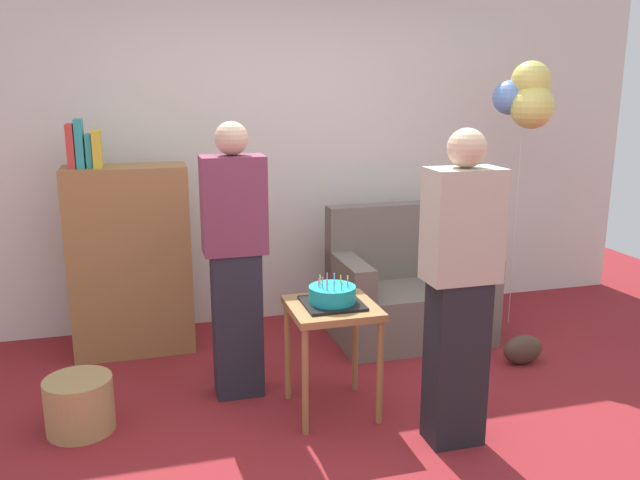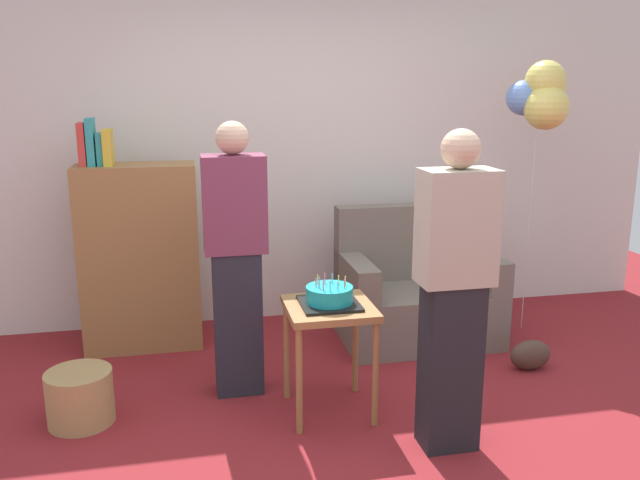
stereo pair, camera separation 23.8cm
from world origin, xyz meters
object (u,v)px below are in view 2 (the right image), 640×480
balloon_bunch (542,95)px  side_table (329,322)px  bookshelf (139,255)px  person_holding_cake (454,292)px  person_blowing_candles (236,259)px  couch (416,293)px  birthday_cake (329,296)px  wicker_basket (80,397)px  handbag (530,355)px

balloon_bunch → side_table: bearing=-152.2°
bookshelf → person_holding_cake: person_holding_cake is taller
person_holding_cake → balloon_bunch: 2.07m
person_blowing_candles → bookshelf: bearing=109.8°
couch → side_table: (-0.87, -0.96, 0.20)m
birthday_cake → person_blowing_candles: (-0.48, 0.36, 0.14)m
bookshelf → side_table: size_ratio=2.52×
bookshelf → birthday_cake: size_ratio=5.03×
bookshelf → wicker_basket: bearing=-105.4°
couch → handbag: 0.91m
couch → bookshelf: 1.99m
bookshelf → side_table: bookshelf is taller
side_table → handbag: (1.41, 0.27, -0.44)m
bookshelf → handbag: (2.50, -0.94, -0.57)m
side_table → balloon_bunch: 2.31m
couch → wicker_basket: bearing=-160.3°
bookshelf → person_holding_cake: 2.33m
person_blowing_candles → wicker_basket: person_blowing_candles is taller
birthday_cake → person_blowing_candles: 0.62m
handbag → couch: bearing=128.4°
birthday_cake → person_blowing_candles: bearing=142.7°
couch → person_holding_cake: bearing=-103.7°
handbag → birthday_cake: bearing=-169.3°
person_blowing_candles → person_holding_cake: same height
balloon_bunch → wicker_basket: bearing=-166.2°
bookshelf → person_blowing_candles: (0.60, -0.85, 0.16)m
side_table → person_holding_cake: 0.76m
wicker_basket → handbag: bearing=2.3°
bookshelf → person_blowing_candles: person_blowing_candles is taller
birthday_cake → person_blowing_candles: person_blowing_candles is taller
side_table → wicker_basket: (-1.37, 0.16, -0.39)m
wicker_basket → side_table: bearing=-6.4°
birthday_cake → side_table: bearing=85.8°
couch → side_table: size_ratio=1.72×
couch → balloon_bunch: balloon_bunch is taller
side_table → handbag: size_ratio=2.28×
handbag → side_table: bearing=-169.3°
wicker_basket → balloon_bunch: 3.58m
wicker_basket → handbag: wicker_basket is taller
side_table → handbag: side_table is taller
couch → person_holding_cake: person_holding_cake is taller
person_blowing_candles → balloon_bunch: (2.21, 0.55, 0.92)m
balloon_bunch → handbag: bearing=-116.2°
side_table → handbag: bearing=10.7°
bookshelf → wicker_basket: size_ratio=4.47×
side_table → birthday_cake: 0.15m
wicker_basket → balloon_bunch: (3.10, 0.76, 1.60)m
handbag → balloon_bunch: bearing=63.8°
birthday_cake → person_blowing_candles: size_ratio=0.20×
side_table → balloon_bunch: balloon_bunch is taller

